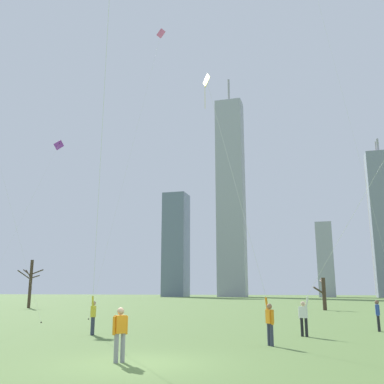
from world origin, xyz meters
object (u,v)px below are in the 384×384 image
(kite_flyer_foreground_left_yellow, at_px, (260,284))
(bare_tree_rightmost, at_px, (323,292))
(bystander_watching_nearby, at_px, (120,332))
(distant_kite_low_near_trees_pink, at_px, (152,68))
(bare_tree_left_of_center, at_px, (30,282))
(kite_flyer_midfield_right_teal, at_px, (339,250))
(bystander_strolling_midfield, at_px, (378,314))
(distant_kite_high_overhead_purple, at_px, (52,158))
(kite_flyer_far_back_orange, at_px, (96,261))

(kite_flyer_foreground_left_yellow, relative_size, bare_tree_rightmost, 3.88)
(bystander_watching_nearby, xyz_separation_m, bare_tree_rightmost, (6.46, 38.80, 1.01))
(kite_flyer_foreground_left_yellow, height_order, distant_kite_low_near_trees_pink, distant_kite_low_near_trees_pink)
(kite_flyer_foreground_left_yellow, xyz_separation_m, distant_kite_low_near_trees_pink, (-9.78, 12.05, 17.61))
(kite_flyer_foreground_left_yellow, bearing_deg, bare_tree_rightmost, 85.09)
(bystander_watching_nearby, height_order, bare_tree_left_of_center, bare_tree_left_of_center)
(kite_flyer_midfield_right_teal, relative_size, bystander_watching_nearby, 8.18)
(bystander_watching_nearby, xyz_separation_m, bystander_strolling_midfield, (8.93, 13.17, 0.00))
(bystander_strolling_midfield, bearing_deg, bystander_watching_nearby, -124.13)
(bystander_watching_nearby, distance_m, bare_tree_left_of_center, 45.67)
(distant_kite_high_overhead_purple, relative_size, distant_kite_low_near_trees_pink, 0.65)
(kite_flyer_midfield_right_teal, bearing_deg, bystander_watching_nearby, -129.41)
(bystander_watching_nearby, relative_size, bystander_strolling_midfield, 1.00)
(bare_tree_left_of_center, bearing_deg, bare_tree_rightmost, 5.63)
(kite_flyer_far_back_orange, height_order, bare_tree_left_of_center, kite_flyer_far_back_orange)
(kite_flyer_foreground_left_yellow, distance_m, bare_tree_rightmost, 33.22)
(bystander_watching_nearby, height_order, bare_tree_rightmost, bare_tree_rightmost)
(bystander_strolling_midfield, bearing_deg, kite_flyer_foreground_left_yellow, -125.44)
(kite_flyer_far_back_orange, relative_size, bystander_watching_nearby, 10.29)
(distant_kite_high_overhead_purple, xyz_separation_m, distant_kite_low_near_trees_pink, (9.79, -1.40, 6.46))
(kite_flyer_far_back_orange, height_order, distant_kite_low_near_trees_pink, distant_kite_low_near_trees_pink)
(distant_kite_high_overhead_purple, relative_size, bare_tree_rightmost, 4.37)
(bystander_strolling_midfield, distance_m, bare_tree_rightmost, 25.77)
(bystander_watching_nearby, distance_m, distant_kite_high_overhead_purple, 27.96)
(bystander_strolling_midfield, distance_m, bare_tree_left_of_center, 43.87)
(kite_flyer_midfield_right_teal, xyz_separation_m, bystander_watching_nearby, (-6.98, -8.49, -3.04))
(kite_flyer_midfield_right_teal, distance_m, bare_tree_left_of_center, 44.78)
(kite_flyer_midfield_right_teal, bearing_deg, kite_flyer_far_back_orange, -164.89)
(kite_flyer_foreground_left_yellow, height_order, bystander_strolling_midfield, kite_flyer_foreground_left_yellow)
(kite_flyer_far_back_orange, distance_m, bare_tree_left_of_center, 38.85)
(kite_flyer_midfield_right_teal, height_order, bare_tree_left_of_center, kite_flyer_midfield_right_teal)
(bare_tree_left_of_center, bearing_deg, distant_kite_low_near_trees_pink, -37.72)
(distant_kite_low_near_trees_pink, bearing_deg, kite_flyer_midfield_right_teal, -35.18)
(distant_kite_high_overhead_purple, bearing_deg, bystander_watching_nearby, -50.20)
(kite_flyer_far_back_orange, height_order, distant_kite_high_overhead_purple, kite_flyer_far_back_orange)
(distant_kite_low_near_trees_pink, height_order, bare_tree_rightmost, distant_kite_low_near_trees_pink)
(bystander_strolling_midfield, bearing_deg, distant_kite_low_near_trees_pink, 163.10)
(bystander_watching_nearby, bearing_deg, distant_kite_low_near_trees_pink, 109.16)
(bystander_strolling_midfield, xyz_separation_m, bare_tree_left_of_center, (-37.80, 22.15, 2.25))
(distant_kite_high_overhead_purple, bearing_deg, bare_tree_rightmost, 41.23)
(kite_flyer_midfield_right_teal, relative_size, kite_flyer_far_back_orange, 0.79)
(kite_flyer_foreground_left_yellow, relative_size, kite_flyer_midfield_right_teal, 1.03)
(bystander_watching_nearby, bearing_deg, bystander_strolling_midfield, 55.87)
(distant_kite_high_overhead_purple, bearing_deg, kite_flyer_far_back_orange, -48.48)
(kite_flyer_far_back_orange, distance_m, bystander_strolling_midfield, 15.15)
(bystander_watching_nearby, bearing_deg, kite_flyer_foreground_left_yellow, 57.64)
(bystander_strolling_midfield, relative_size, distant_kite_high_overhead_purple, 0.11)
(kite_flyer_far_back_orange, distance_m, distant_kite_high_overhead_purple, 20.78)
(distant_kite_high_overhead_purple, bearing_deg, bare_tree_left_of_center, 128.63)
(kite_flyer_far_back_orange, height_order, bare_tree_rightmost, kite_flyer_far_back_orange)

